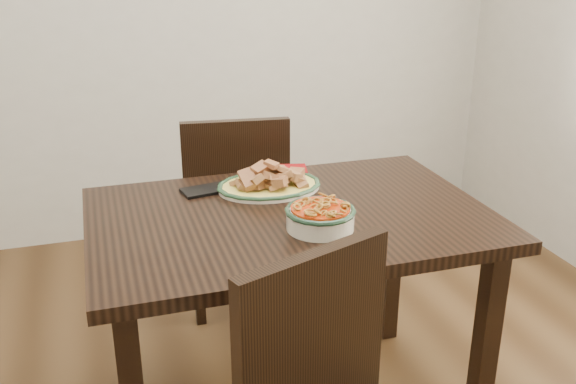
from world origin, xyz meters
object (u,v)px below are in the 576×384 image
object	(u,v)px
fish_plate	(269,177)
noodle_bowl	(320,215)
chair_far	(235,205)
smartphone	(208,190)
dining_table	(290,241)

from	to	relation	value
fish_plate	noodle_bowl	size ratio (longest dim) A/B	1.67
chair_far	fish_plate	bearing A→B (deg)	98.18
fish_plate	smartphone	xyz separation A→B (m)	(-0.20, 0.04, -0.04)
dining_table	fish_plate	distance (m)	0.25
dining_table	chair_far	distance (m)	0.72
smartphone	dining_table	bearing A→B (deg)	-60.87
dining_table	smartphone	world-z (taller)	smartphone
dining_table	smartphone	distance (m)	0.34
noodle_bowl	smartphone	world-z (taller)	noodle_bowl
noodle_bowl	smartphone	size ratio (longest dim) A/B	1.22
fish_plate	noodle_bowl	world-z (taller)	fish_plate
dining_table	noodle_bowl	world-z (taller)	noodle_bowl
dining_table	noodle_bowl	distance (m)	0.20
fish_plate	smartphone	world-z (taller)	fish_plate
noodle_bowl	smartphone	xyz separation A→B (m)	(-0.25, 0.39, -0.04)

